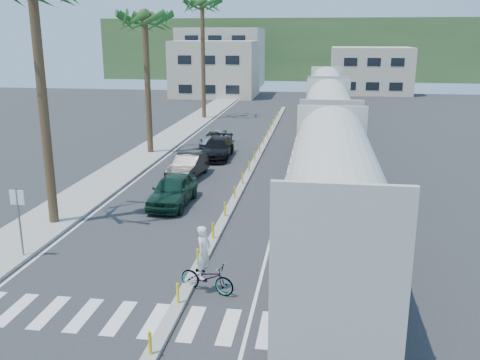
% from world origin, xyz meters
% --- Properties ---
extents(ground, '(140.00, 140.00, 0.00)m').
position_xyz_m(ground, '(0.00, 0.00, 0.00)').
color(ground, '#28282B').
rests_on(ground, ground).
extents(sidewalk, '(3.00, 90.00, 0.15)m').
position_xyz_m(sidewalk, '(-8.50, 25.00, 0.07)').
color(sidewalk, gray).
rests_on(sidewalk, ground).
extents(rails, '(1.56, 100.00, 0.06)m').
position_xyz_m(rails, '(5.00, 28.00, 0.03)').
color(rails, black).
rests_on(rails, ground).
extents(median, '(0.45, 60.00, 0.85)m').
position_xyz_m(median, '(0.00, 19.96, 0.09)').
color(median, gray).
rests_on(median, ground).
extents(crosswalk, '(14.00, 2.20, 0.01)m').
position_xyz_m(crosswalk, '(0.00, -2.00, 0.01)').
color(crosswalk, silver).
rests_on(crosswalk, ground).
extents(lane_markings, '(9.42, 90.00, 0.01)m').
position_xyz_m(lane_markings, '(-2.15, 25.00, 0.00)').
color(lane_markings, silver).
rests_on(lane_markings, ground).
extents(freight_train, '(3.00, 60.94, 5.85)m').
position_xyz_m(freight_train, '(5.00, 21.27, 2.91)').
color(freight_train, beige).
rests_on(freight_train, ground).
extents(palm_trees, '(3.50, 37.20, 13.75)m').
position_xyz_m(palm_trees, '(-8.10, 22.70, 10.81)').
color(palm_trees, brown).
rests_on(palm_trees, ground).
extents(street_sign, '(0.60, 0.08, 3.00)m').
position_xyz_m(street_sign, '(-7.30, 2.00, 1.97)').
color(street_sign, slate).
rests_on(street_sign, ground).
extents(buildings, '(38.00, 27.00, 10.00)m').
position_xyz_m(buildings, '(-6.41, 71.66, 4.36)').
color(buildings, '#B8AA92').
rests_on(buildings, ground).
extents(hillside, '(80.00, 20.00, 12.00)m').
position_xyz_m(hillside, '(0.00, 100.00, 6.00)').
color(hillside, '#385628').
rests_on(hillside, ground).
extents(car_lead, '(2.02, 4.78, 1.61)m').
position_xyz_m(car_lead, '(-3.15, 9.82, 0.81)').
color(car_lead, '#103123').
rests_on(car_lead, ground).
extents(car_second, '(2.32, 4.84, 1.51)m').
position_xyz_m(car_second, '(-3.72, 15.45, 0.76)').
color(car_second, black).
rests_on(car_second, ground).
extents(car_third, '(2.29, 5.14, 1.46)m').
position_xyz_m(car_third, '(-2.96, 21.29, 0.73)').
color(car_third, black).
rests_on(car_third, ground).
extents(car_rear, '(2.42, 4.62, 1.24)m').
position_xyz_m(car_rear, '(-3.98, 25.94, 0.62)').
color(car_rear, '#A8AAAD').
rests_on(car_rear, ground).
extents(cyclist, '(1.89, 2.49, 2.45)m').
position_xyz_m(cyclist, '(0.72, 0.23, 0.77)').
color(cyclist, '#9EA0A5').
rests_on(cyclist, ground).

